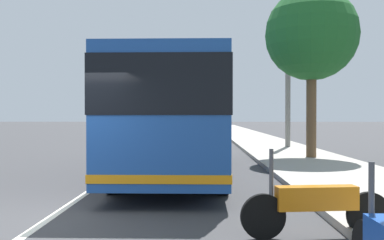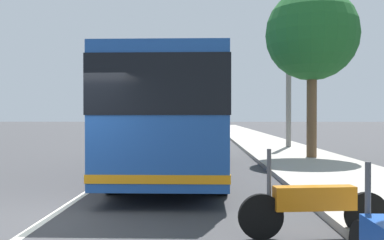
# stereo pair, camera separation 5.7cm
# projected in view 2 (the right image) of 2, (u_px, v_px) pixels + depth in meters

# --- Properties ---
(ground_plane) EXTENTS (220.00, 220.00, 0.00)m
(ground_plane) POSITION_uv_depth(u_px,v_px,m) (46.00, 220.00, 7.10)
(ground_plane) COLOR #38383A
(sidewalk_curb) EXTENTS (110.00, 3.60, 0.14)m
(sidewalk_curb) POSITION_uv_depth(u_px,v_px,m) (298.00, 157.00, 16.94)
(sidewalk_curb) COLOR #9E998E
(sidewalk_curb) RESTS_ON ground
(lane_divider_line) EXTENTS (110.00, 0.16, 0.01)m
(lane_divider_line) POSITION_uv_depth(u_px,v_px,m) (137.00, 159.00, 17.09)
(lane_divider_line) COLOR silver
(lane_divider_line) RESTS_ON ground
(coach_bus) EXTENTS (10.41, 2.76, 3.10)m
(coach_bus) POSITION_uv_depth(u_px,v_px,m) (177.00, 112.00, 12.70)
(coach_bus) COLOR #1E4C9E
(coach_bus) RESTS_ON ground
(motorcycle_angled) EXTENTS (0.37, 2.18, 1.27)m
(motorcycle_angled) POSITION_uv_depth(u_px,v_px,m) (314.00, 205.00, 6.01)
(motorcycle_angled) COLOR black
(motorcycle_angled) RESTS_ON ground
(car_side_street) EXTENTS (4.07, 2.03, 1.40)m
(car_side_street) POSITION_uv_depth(u_px,v_px,m) (137.00, 131.00, 29.81)
(car_side_street) COLOR black
(car_side_street) RESTS_ON ground
(car_far_distant) EXTENTS (4.19, 2.14, 1.53)m
(car_far_distant) POSITION_uv_depth(u_px,v_px,m) (165.00, 124.00, 53.69)
(car_far_distant) COLOR #2D7238
(car_far_distant) RESTS_ON ground
(car_ahead_same_lane) EXTENTS (4.76, 1.96, 1.50)m
(car_ahead_same_lane) POSITION_uv_depth(u_px,v_px,m) (199.00, 129.00, 33.00)
(car_ahead_same_lane) COLOR black
(car_ahead_same_lane) RESTS_ON ground
(car_behind_bus) EXTENTS (4.20, 2.04, 1.52)m
(car_behind_bus) POSITION_uv_depth(u_px,v_px,m) (196.00, 126.00, 42.86)
(car_behind_bus) COLOR gold
(car_behind_bus) RESTS_ON ground
(roadside_tree_mid_block) EXTENTS (3.53, 3.53, 6.61)m
(roadside_tree_mid_block) POSITION_uv_depth(u_px,v_px,m) (312.00, 35.00, 16.23)
(roadside_tree_mid_block) COLOR brown
(roadside_tree_mid_block) RESTS_ON ground
(utility_pole) EXTENTS (0.26, 0.26, 8.32)m
(utility_pole) POSITION_uv_depth(u_px,v_px,m) (289.00, 68.00, 21.69)
(utility_pole) COLOR slate
(utility_pole) RESTS_ON ground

